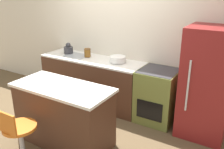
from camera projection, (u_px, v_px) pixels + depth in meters
The scene contains 10 objects.
ground_plane at pixel (96, 112), 4.64m from camera, with size 14.00×14.00×0.00m, color brown.
wall_back at pixel (115, 37), 4.74m from camera, with size 8.00×0.06×2.60m.
back_counter at pixel (92, 81), 4.90m from camera, with size 2.06×0.64×0.91m.
kitchen_island at pixel (64, 115), 3.63m from camera, with size 1.46×0.67×0.91m.
oven_range at pixel (157, 96), 4.24m from camera, with size 0.63×0.65×0.91m.
refrigerator at pixel (207, 84), 3.72m from camera, with size 0.70×0.70×1.69m.
stool_chair at pixel (19, 137), 3.22m from camera, with size 0.44×0.44×0.82m.
kettle at pixel (68, 49), 5.05m from camera, with size 0.18×0.18×0.22m.
mixing_bowl at pixel (118, 59), 4.49m from camera, with size 0.29×0.29×0.11m.
canister_jar at pixel (87, 53), 4.81m from camera, with size 0.13×0.13×0.16m.
Camera 1 is at (2.39, -3.36, 2.26)m, focal length 40.00 mm.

